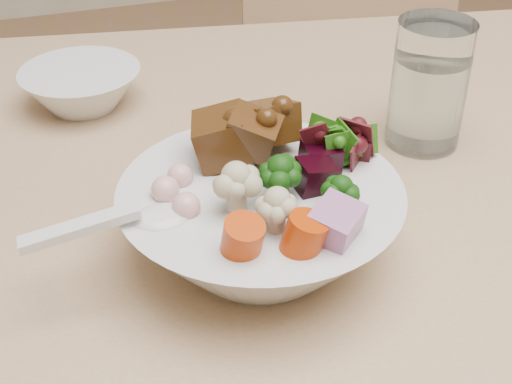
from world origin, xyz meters
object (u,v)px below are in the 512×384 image
dining_table (422,290)px  water_glass (428,90)px  chair_far (356,101)px  food_bowl (262,217)px  side_bowl (82,88)px

dining_table → water_glass: (0.06, 0.13, 0.14)m
dining_table → chair_far: (0.28, 0.70, -0.19)m
chair_far → food_bowl: 0.88m
side_bowl → chair_far: bearing=35.7°
food_bowl → water_glass: 0.25m
dining_table → water_glass: 0.20m
food_bowl → water_glass: (0.21, 0.12, 0.02)m
food_bowl → chair_far: bearing=58.0°
dining_table → chair_far: bearing=78.4°
dining_table → food_bowl: (-0.16, 0.01, 0.12)m
dining_table → chair_far: 0.78m
water_glass → side_bowl: water_glass is taller
dining_table → chair_far: chair_far is taller
chair_far → food_bowl: chair_far is taller
chair_far → water_glass: (-0.22, -0.57, 0.33)m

